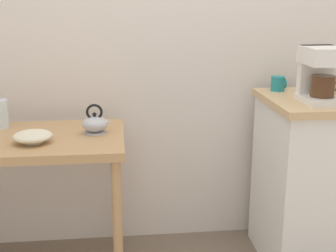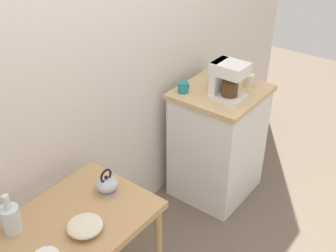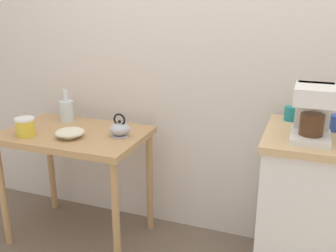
# 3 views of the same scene
# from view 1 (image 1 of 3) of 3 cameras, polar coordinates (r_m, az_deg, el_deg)

# --- Properties ---
(wooden_table) EXTENTS (0.88, 0.57, 0.74)m
(wooden_table) POSITION_cam_1_polar(r_m,az_deg,el_deg) (2.26, -16.66, -3.70)
(wooden_table) COLOR tan
(wooden_table) RESTS_ON ground_plane
(kitchen_counter) EXTENTS (0.61, 0.57, 0.89)m
(kitchen_counter) POSITION_cam_1_polar(r_m,az_deg,el_deg) (2.54, 18.39, -6.46)
(kitchen_counter) COLOR white
(kitchen_counter) RESTS_ON ground_plane
(bowl_stoneware) EXTENTS (0.17, 0.17, 0.06)m
(bowl_stoneware) POSITION_cam_1_polar(r_m,az_deg,el_deg) (2.13, -16.40, -1.23)
(bowl_stoneware) COLOR beige
(bowl_stoneware) RESTS_ON wooden_table
(teakettle) EXTENTS (0.15, 0.12, 0.14)m
(teakettle) POSITION_cam_1_polar(r_m,az_deg,el_deg) (2.21, -9.00, 0.26)
(teakettle) COLOR #B2B5BA
(teakettle) RESTS_ON wooden_table
(coffee_maker) EXTENTS (0.18, 0.22, 0.26)m
(coffee_maker) POSITION_cam_1_polar(r_m,az_deg,el_deg) (2.28, 18.41, 6.37)
(coffee_maker) COLOR white
(coffee_maker) RESTS_ON kitchen_counter
(mug_dark_teal) EXTENTS (0.08, 0.07, 0.08)m
(mug_dark_teal) POSITION_cam_1_polar(r_m,az_deg,el_deg) (2.51, 13.49, 5.12)
(mug_dark_teal) COLOR teal
(mug_dark_teal) RESTS_ON kitchen_counter
(mug_blue) EXTENTS (0.08, 0.07, 0.08)m
(mug_blue) POSITION_cam_1_polar(r_m,az_deg,el_deg) (2.50, 19.22, 4.69)
(mug_blue) COLOR #2D4CAD
(mug_blue) RESTS_ON kitchen_counter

